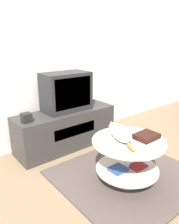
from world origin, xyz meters
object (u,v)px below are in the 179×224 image
Objects in this scene: speaker at (26,118)px; dvd_box at (146,136)px; tv at (66,92)px; cat at (120,133)px.

speaker reaches higher than dvd_box.
tv reaches higher than dvd_box.
dvd_box is at bearing -55.23° from speaker.
speaker is at bearing 54.86° from cat.
speaker is at bearing -171.45° from tv.
tv is 5.90× the size of speaker.
cat is at bearing 141.49° from dvd_box.
tv is 1.18× the size of cat.
speaker is (-0.61, -0.09, -0.20)m from tv.
tv is 1.23m from dvd_box.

